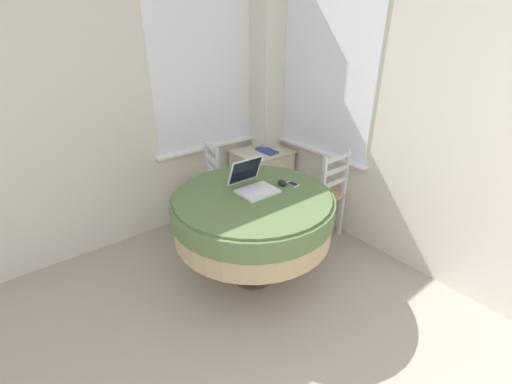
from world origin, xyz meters
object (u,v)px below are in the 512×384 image
at_px(round_dining_table, 253,212).
at_px(book_on_cabinet, 267,151).
at_px(computer_mouse, 282,183).
at_px(cell_phone, 293,184).
at_px(laptop, 253,184).
at_px(dining_chair_near_back_window, 202,190).
at_px(corner_cabinet, 262,179).
at_px(dining_chair_near_right_window, 322,195).

distance_m(round_dining_table, book_on_cabinet, 1.24).
xyz_separation_m(computer_mouse, cell_phone, (0.07, -0.05, -0.02)).
height_order(laptop, dining_chair_near_back_window, laptop).
bearing_deg(cell_phone, computer_mouse, 148.24).
height_order(cell_phone, corner_cabinet, cell_phone).
xyz_separation_m(computer_mouse, dining_chair_near_right_window, (0.64, 0.11, -0.35)).
distance_m(laptop, cell_phone, 0.33).
relative_size(dining_chair_near_back_window, dining_chair_near_right_window, 1.00).
distance_m(laptop, book_on_cabinet, 1.17).
bearing_deg(dining_chair_near_back_window, book_on_cabinet, -2.60).
height_order(laptop, cell_phone, laptop).
xyz_separation_m(cell_phone, book_on_cabinet, (0.52, 0.95, -0.09)).
height_order(laptop, dining_chair_near_right_window, laptop).
xyz_separation_m(laptop, book_on_cabinet, (0.82, 0.82, -0.14)).
height_order(computer_mouse, dining_chair_near_back_window, dining_chair_near_back_window).
bearing_deg(computer_mouse, corner_cabinet, 59.21).
relative_size(laptop, computer_mouse, 3.75).
distance_m(computer_mouse, cell_phone, 0.09).
relative_size(laptop, cell_phone, 2.95).
bearing_deg(round_dining_table, cell_phone, -9.97).
xyz_separation_m(round_dining_table, dining_chair_near_back_window, (0.06, 0.92, -0.18)).
bearing_deg(corner_cabinet, dining_chair_near_back_window, -178.46).
bearing_deg(dining_chair_near_back_window, dining_chair_near_right_window, -44.00).
height_order(round_dining_table, dining_chair_near_back_window, dining_chair_near_back_window).
relative_size(round_dining_table, dining_chair_near_back_window, 1.36).
xyz_separation_m(cell_phone, dining_chair_near_right_window, (0.56, 0.15, -0.34)).
bearing_deg(cell_phone, corner_cabinet, 63.67).
height_order(computer_mouse, book_on_cabinet, computer_mouse).
xyz_separation_m(round_dining_table, dining_chair_near_right_window, (0.92, 0.09, -0.18)).
distance_m(laptop, computer_mouse, 0.25).
xyz_separation_m(round_dining_table, book_on_cabinet, (0.87, 0.88, 0.07)).
bearing_deg(laptop, book_on_cabinet, 45.01).
bearing_deg(cell_phone, book_on_cabinet, 61.34).
height_order(laptop, corner_cabinet, laptop).
distance_m(round_dining_table, dining_chair_near_back_window, 0.94).
height_order(round_dining_table, dining_chair_near_right_window, dining_chair_near_right_window).
height_order(computer_mouse, corner_cabinet, computer_mouse).
height_order(round_dining_table, computer_mouse, computer_mouse).
xyz_separation_m(round_dining_table, computer_mouse, (0.28, -0.02, 0.18)).
xyz_separation_m(laptop, dining_chair_near_back_window, (0.01, 0.86, -0.38)).
height_order(dining_chair_near_right_window, book_on_cabinet, dining_chair_near_right_window).
relative_size(cell_phone, dining_chair_near_back_window, 0.12).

